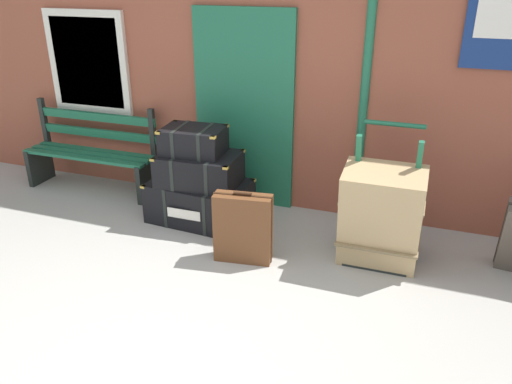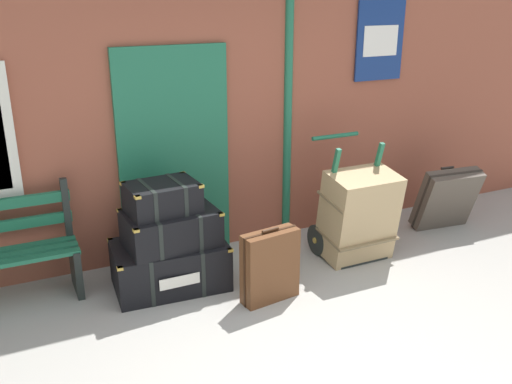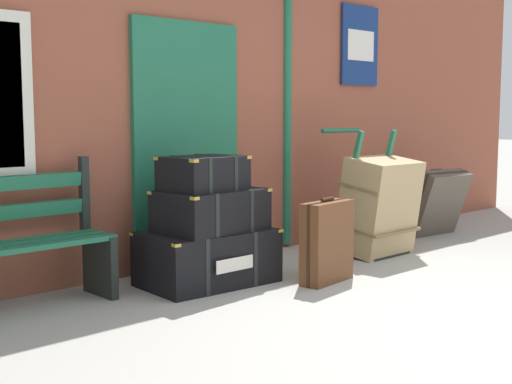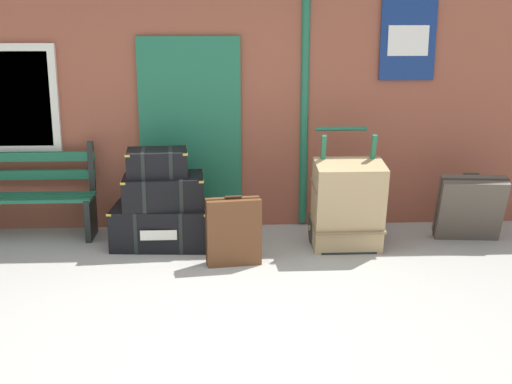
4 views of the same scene
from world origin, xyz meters
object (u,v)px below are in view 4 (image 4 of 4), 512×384
object	(u,v)px
steamer_trunk_top	(157,162)
suitcase_beige	(470,208)
platform_bench	(18,197)
suitcase_charcoal	(233,232)
steamer_trunk_base	(163,225)
porters_trolley	(344,219)
steamer_trunk_middle	(164,191)
large_brown_trunk	(348,205)

from	to	relation	value
steamer_trunk_top	suitcase_beige	world-z (taller)	steamer_trunk_top
platform_bench	suitcase_charcoal	size ratio (longest dim) A/B	2.35
steamer_trunk_base	porters_trolley	world-z (taller)	porters_trolley
platform_bench	suitcase_charcoal	bearing A→B (deg)	-22.49
suitcase_charcoal	steamer_trunk_base	bearing A→B (deg)	139.81
platform_bench	steamer_trunk_top	bearing A→B (deg)	-12.42
steamer_trunk_top	suitcase_charcoal	bearing A→B (deg)	-38.80
steamer_trunk_base	porters_trolley	bearing A→B (deg)	-2.38
steamer_trunk_top	porters_trolley	world-z (taller)	porters_trolley
steamer_trunk_middle	large_brown_trunk	bearing A→B (deg)	-7.28
steamer_trunk_base	steamer_trunk_top	world-z (taller)	steamer_trunk_top
platform_bench	steamer_trunk_base	distance (m)	1.60
steamer_trunk_middle	suitcase_beige	xyz separation A→B (m)	(3.17, -0.04, -0.22)
steamer_trunk_middle	steamer_trunk_base	bearing A→B (deg)	138.99
steamer_trunk_base	porters_trolley	distance (m)	1.87
steamer_trunk_base	steamer_trunk_middle	bearing A→B (deg)	-41.01
suitcase_beige	suitcase_charcoal	xyz separation A→B (m)	(-2.48, -0.54, -0.04)
porters_trolley	suitcase_charcoal	xyz separation A→B (m)	(-1.15, -0.53, 0.05)
steamer_trunk_middle	porters_trolley	distance (m)	1.87
porters_trolley	suitcase_charcoal	world-z (taller)	porters_trolley
platform_bench	suitcase_charcoal	xyz separation A→B (m)	(2.27, -0.94, -0.12)
platform_bench	suitcase_beige	world-z (taller)	platform_bench
steamer_trunk_base	large_brown_trunk	distance (m)	1.90
steamer_trunk_middle	suitcase_beige	world-z (taller)	steamer_trunk_middle
steamer_trunk_middle	large_brown_trunk	distance (m)	1.87
steamer_trunk_base	steamer_trunk_middle	distance (m)	0.37
suitcase_beige	suitcase_charcoal	world-z (taller)	suitcase_beige
steamer_trunk_middle	large_brown_trunk	world-z (taller)	large_brown_trunk
steamer_trunk_top	large_brown_trunk	size ratio (longest dim) A/B	0.69
large_brown_trunk	suitcase_beige	size ratio (longest dim) A/B	1.28
suitcase_beige	suitcase_charcoal	size ratio (longest dim) A/B	1.07
porters_trolley	suitcase_beige	world-z (taller)	porters_trolley
steamer_trunk_middle	porters_trolley	size ratio (longest dim) A/B	0.70
large_brown_trunk	platform_bench	bearing A→B (deg)	170.25
steamer_trunk_top	large_brown_trunk	bearing A→B (deg)	-7.61
large_brown_trunk	suitcase_charcoal	size ratio (longest dim) A/B	1.37
steamer_trunk_base	suitcase_charcoal	distance (m)	0.95
platform_bench	porters_trolley	bearing A→B (deg)	-6.84
porters_trolley	suitcase_charcoal	bearing A→B (deg)	-155.39
steamer_trunk_middle	platform_bench	bearing A→B (deg)	167.39
suitcase_beige	suitcase_charcoal	distance (m)	2.54
large_brown_trunk	suitcase_charcoal	distance (m)	1.21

